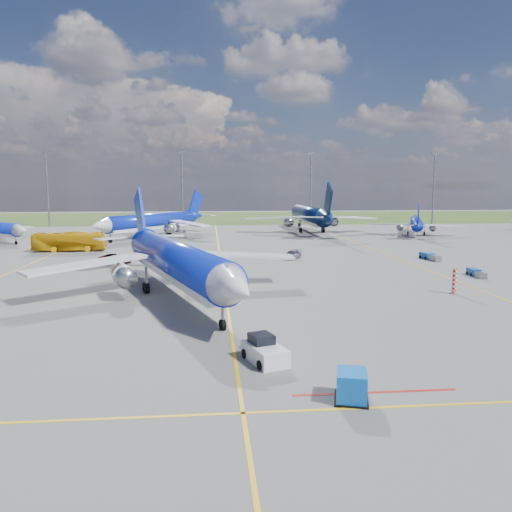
{
  "coord_description": "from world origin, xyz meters",
  "views": [
    {
      "loc": [
        -1.65,
        -45.47,
        12.19
      ],
      "look_at": [
        3.7,
        12.53,
        4.0
      ],
      "focal_mm": 35.0,
      "sensor_mm": 36.0,
      "label": 1
    }
  ],
  "objects": [
    {
      "name": "grass_strip",
      "position": [
        0.0,
        150.0,
        0.0
      ],
      "size": [
        400.0,
        80.0,
        0.01
      ],
      "primitive_type": "cube",
      "color": "#2D4719",
      "rests_on": "ground"
    },
    {
      "name": "service_car_b",
      "position": [
        -16.79,
        34.96,
        0.73
      ],
      "size": [
        5.3,
        2.56,
        1.45
      ],
      "primitive_type": "imported",
      "rotation": [
        0.0,
        0.0,
        1.54
      ],
      "color": "#999999",
      "rests_on": "ground"
    },
    {
      "name": "apron_bus",
      "position": [
        -28.12,
        50.65,
        1.84
      ],
      "size": [
        13.35,
        3.81,
        3.68
      ],
      "primitive_type": "imported",
      "rotation": [
        0.0,
        0.0,
        1.63
      ],
      "color": "#D59B0C",
      "rests_on": "ground"
    },
    {
      "name": "service_car_c",
      "position": [
        12.14,
        37.18,
        0.68
      ],
      "size": [
        4.08,
        4.97,
        1.36
      ],
      "primitive_type": "imported",
      "rotation": [
        0.0,
        0.0,
        -0.56
      ],
      "color": "#999999",
      "rests_on": "ground"
    },
    {
      "name": "baggage_tug_w",
      "position": [
        34.32,
        18.29,
        0.44
      ],
      "size": [
        1.52,
        4.28,
        0.94
      ],
      "rotation": [
        0.0,
        0.0,
        -0.1
      ],
      "color": "#184491",
      "rests_on": "ground"
    },
    {
      "name": "pushback_tug",
      "position": [
        2.0,
        -12.06,
        0.74
      ],
      "size": [
        3.21,
        5.5,
        1.84
      ],
      "rotation": [
        0.0,
        0.0,
        0.34
      ],
      "color": "silver",
      "rests_on": "ground"
    },
    {
      "name": "uld_container",
      "position": [
        6.31,
        -18.87,
        0.85
      ],
      "size": [
        2.19,
        2.49,
        1.7
      ],
      "primitive_type": "cube",
      "rotation": [
        0.0,
        0.0,
        -0.26
      ],
      "color": "blue",
      "rests_on": "ground"
    },
    {
      "name": "taxiway_lines",
      "position": [
        0.17,
        27.7,
        0.01
      ],
      "size": [
        60.25,
        160.0,
        0.02
      ],
      "color": "gold",
      "rests_on": "ground"
    },
    {
      "name": "bg_jet_nnw",
      "position": [
        -15.39,
        75.32,
        0.0
      ],
      "size": [
        49.59,
        52.33,
        10.92
      ],
      "primitive_type": null,
      "rotation": [
        0.0,
        0.0,
        -0.59
      ],
      "color": "#0C22AB",
      "rests_on": "ground"
    },
    {
      "name": "baggage_tug_e",
      "position": [
        34.79,
        33.82,
        0.5
      ],
      "size": [
        1.96,
        4.93,
        1.08
      ],
      "rotation": [
        0.0,
        0.0,
        0.15
      ],
      "color": "#1B53A3",
      "rests_on": "ground"
    },
    {
      "name": "warning_post",
      "position": [
        26.0,
        8.0,
        1.5
      ],
      "size": [
        0.5,
        0.5,
        3.0
      ],
      "primitive_type": "cylinder",
      "color": "red",
      "rests_on": "ground"
    },
    {
      "name": "bg_jet_n",
      "position": [
        25.14,
        87.25,
        0.0
      ],
      "size": [
        37.08,
        48.63,
        12.72
      ],
      "primitive_type": null,
      "rotation": [
        0.0,
        0.0,
        3.14
      ],
      "color": "#07173D",
      "rests_on": "ground"
    },
    {
      "name": "bg_jet_ne",
      "position": [
        50.41,
        76.43,
        0.0
      ],
      "size": [
        33.98,
        38.19,
        8.26
      ],
      "primitive_type": null,
      "rotation": [
        0.0,
        0.0,
        2.76
      ],
      "color": "#0C22AB",
      "rests_on": "ground"
    },
    {
      "name": "floodlight_masts",
      "position": [
        10.0,
        110.0,
        12.56
      ],
      "size": [
        202.2,
        0.5,
        22.7
      ],
      "color": "slate",
      "rests_on": "ground"
    },
    {
      "name": "baggage_tug_c",
      "position": [
        -7.29,
        33.97,
        0.56
      ],
      "size": [
        2.47,
        5.54,
        1.21
      ],
      "rotation": [
        0.0,
        0.0,
        -0.2
      ],
      "color": "#1A39A0",
      "rests_on": "ground"
    },
    {
      "name": "ground",
      "position": [
        0.0,
        0.0,
        0.0
      ],
      "size": [
        400.0,
        400.0,
        0.0
      ],
      "primitive_type": "plane",
      "color": "#51514E",
      "rests_on": "ground"
    },
    {
      "name": "main_airliner",
      "position": [
        -5.52,
        9.84,
        0.0
      ],
      "size": [
        46.54,
        53.12,
        11.66
      ],
      "primitive_type": null,
      "rotation": [
        0.0,
        0.0,
        0.33
      ],
      "color": "#0C22AB",
      "rests_on": "ground"
    }
  ]
}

